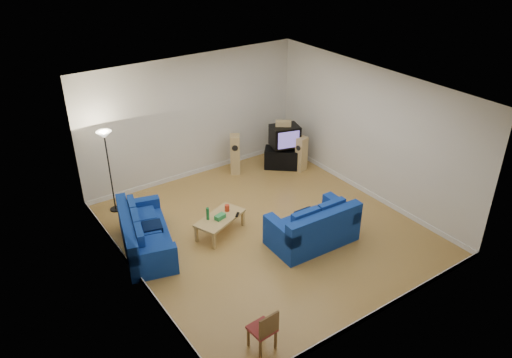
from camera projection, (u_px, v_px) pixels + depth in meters
room at (267, 168)px, 10.33m from camera, size 6.01×6.51×3.21m
sofa_three_seat at (143, 237)px, 10.29m from camera, size 1.43×2.29×0.82m
sofa_loveseat at (314, 229)px, 10.47m from camera, size 1.85×1.08×0.91m
coffee_table at (220, 219)px, 10.77m from camera, size 1.28×0.96×0.42m
bottle at (208, 214)px, 10.60m from camera, size 0.08×0.08×0.28m
tissue_box at (220, 217)px, 10.67m from camera, size 0.26×0.19×0.10m
red_canister at (227, 208)px, 10.93m from camera, size 0.14×0.14×0.14m
remote at (237, 215)px, 10.81m from camera, size 0.17×0.16×0.02m
tv_stand at (281, 158)px, 13.63m from camera, size 1.00×0.96×0.55m
av_receiver at (281, 146)px, 13.53m from camera, size 0.52×0.46×0.10m
television at (285, 136)px, 13.30m from camera, size 0.85×0.72×0.57m
centre_speaker at (283, 123)px, 13.13m from camera, size 0.43×0.37×0.14m
speaker_left at (235, 154)px, 13.21m from camera, size 0.38×0.40×1.08m
speaker_right at (301, 154)px, 13.37m from camera, size 0.33×0.28×0.96m
floor_lamp at (106, 146)px, 11.01m from camera, size 0.34×0.34×2.00m
dining_chair at (264, 329)px, 7.85m from camera, size 0.41×0.41×0.80m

